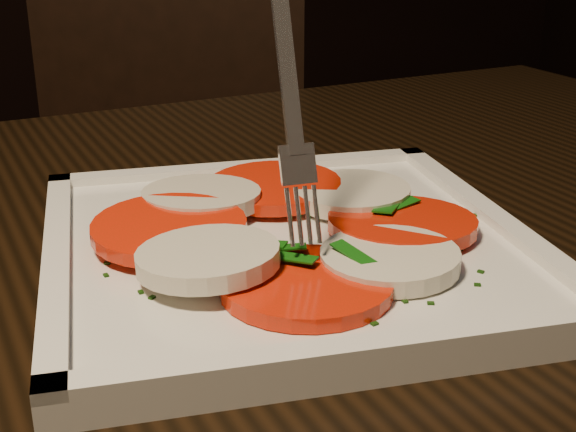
# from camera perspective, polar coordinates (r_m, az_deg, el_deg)

# --- Properties ---
(table) EXTENTS (1.28, 0.92, 0.75)m
(table) POSITION_cam_1_polar(r_m,az_deg,el_deg) (0.54, -5.33, -12.56)
(table) COLOR black
(table) RESTS_ON ground
(chair) EXTENTS (0.55, 0.55, 0.93)m
(chair) POSITION_cam_1_polar(r_m,az_deg,el_deg) (1.24, -8.69, 1.42)
(chair) COLOR black
(chair) RESTS_ON ground
(plate) EXTENTS (0.31, 0.31, 0.01)m
(plate) POSITION_cam_1_polar(r_m,az_deg,el_deg) (0.49, 0.00, -2.46)
(plate) COLOR white
(plate) RESTS_ON table
(caprese_salad) EXTENTS (0.24, 0.23, 0.02)m
(caprese_salad) POSITION_cam_1_polar(r_m,az_deg,el_deg) (0.48, -0.00, -0.71)
(caprese_salad) COLOR red
(caprese_salad) RESTS_ON plate
(fork) EXTENTS (0.03, 0.07, 0.17)m
(fork) POSITION_cam_1_polar(r_m,az_deg,el_deg) (0.44, -0.32, 9.88)
(fork) COLOR white
(fork) RESTS_ON caprese_salad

